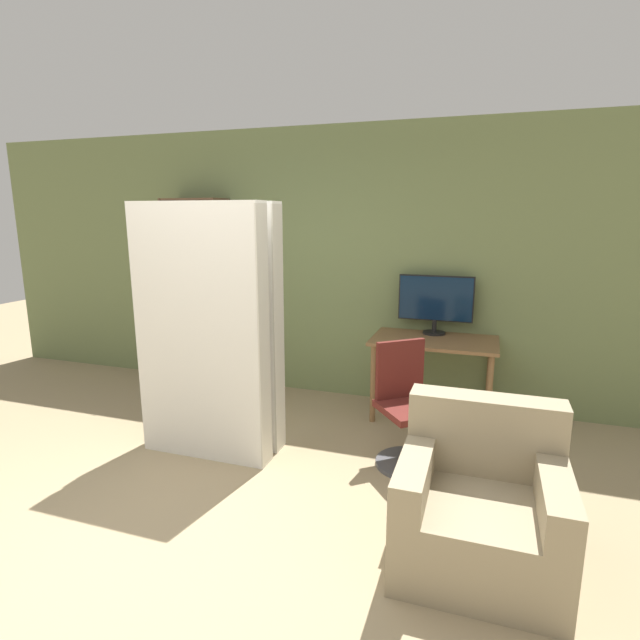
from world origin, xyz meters
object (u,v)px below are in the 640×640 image
(bookshelf, at_px, (195,295))
(mattress_far, at_px, (220,327))
(armchair, at_px, (480,505))
(monitor, at_px, (436,301))
(mattress_near, at_px, (202,334))
(office_chair, at_px, (408,416))

(bookshelf, height_order, mattress_far, bookshelf)
(bookshelf, distance_m, armchair, 3.77)
(monitor, relative_size, mattress_near, 0.35)
(bookshelf, height_order, mattress_near, bookshelf)
(monitor, xyz_separation_m, bookshelf, (-2.58, -0.01, -0.07))
(monitor, height_order, mattress_near, mattress_near)
(monitor, height_order, bookshelf, bookshelf)
(mattress_near, relative_size, armchair, 2.29)
(office_chair, height_order, mattress_near, mattress_near)
(mattress_far, bearing_deg, armchair, -22.49)
(monitor, relative_size, office_chair, 0.74)
(mattress_far, xyz_separation_m, armchair, (2.05, -0.85, -0.66))
(bookshelf, bearing_deg, armchair, -34.21)
(monitor, distance_m, office_chair, 1.34)
(mattress_near, bearing_deg, mattress_far, 90.00)
(bookshelf, bearing_deg, mattress_near, -55.83)
(mattress_near, xyz_separation_m, mattress_far, (0.00, 0.27, -0.00))
(mattress_far, bearing_deg, bookshelf, 129.52)
(bookshelf, bearing_deg, office_chair, -24.10)
(mattress_near, bearing_deg, bookshelf, 124.17)
(monitor, xyz_separation_m, office_chair, (-0.05, -1.15, -0.69))
(monitor, relative_size, bookshelf, 0.34)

